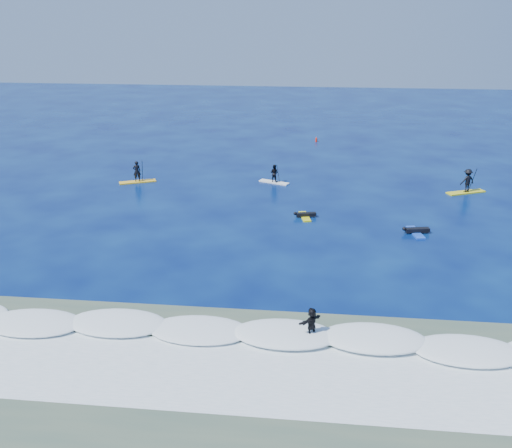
# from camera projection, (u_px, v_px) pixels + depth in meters

# --- Properties ---
(ground) EXTENTS (160.00, 160.00, 0.00)m
(ground) POSITION_uv_depth(u_px,v_px,m) (279.00, 251.00, 35.51)
(ground) COLOR #030C42
(ground) RESTS_ON ground
(shallow_water) EXTENTS (90.00, 13.00, 0.01)m
(shallow_water) POSITION_uv_depth(u_px,v_px,m) (253.00, 392.00, 22.50)
(shallow_water) COLOR #3D5344
(shallow_water) RESTS_ON ground
(breaking_wave) EXTENTS (40.00, 6.00, 0.30)m
(breaking_wave) POSITION_uv_depth(u_px,v_px,m) (263.00, 337.00, 26.22)
(breaking_wave) COLOR white
(breaking_wave) RESTS_ON ground
(whitewater) EXTENTS (34.00, 5.00, 0.02)m
(whitewater) POSITION_uv_depth(u_px,v_px,m) (256.00, 377.00, 23.43)
(whitewater) COLOR silver
(whitewater) RESTS_ON ground
(sup_paddler_left) EXTENTS (3.17, 2.01, 2.19)m
(sup_paddler_left) POSITION_uv_depth(u_px,v_px,m) (137.00, 175.00, 49.35)
(sup_paddler_left) COLOR yellow
(sup_paddler_left) RESTS_ON ground
(sup_paddler_center) EXTENTS (2.72, 1.66, 1.87)m
(sup_paddler_center) POSITION_uv_depth(u_px,v_px,m) (274.00, 175.00, 49.22)
(sup_paddler_center) COLOR white
(sup_paddler_center) RESTS_ON ground
(sup_paddler_right) EXTENTS (3.37, 2.13, 2.33)m
(sup_paddler_right) POSITION_uv_depth(u_px,v_px,m) (467.00, 182.00, 46.45)
(sup_paddler_right) COLOR gold
(sup_paddler_right) RESTS_ON ground
(prone_paddler_near) EXTENTS (1.66, 2.16, 0.44)m
(prone_paddler_near) POSITION_uv_depth(u_px,v_px,m) (305.00, 215.00, 41.25)
(prone_paddler_near) COLOR yellow
(prone_paddler_near) RESTS_ON ground
(prone_paddler_far) EXTENTS (1.86, 2.40, 0.49)m
(prone_paddler_far) POSITION_uv_depth(u_px,v_px,m) (416.00, 231.00, 38.31)
(prone_paddler_far) COLOR blue
(prone_paddler_far) RESTS_ON ground
(wave_surfer) EXTENTS (1.88, 1.86, 1.50)m
(wave_surfer) POSITION_uv_depth(u_px,v_px,m) (311.00, 324.00, 25.70)
(wave_surfer) COLOR white
(wave_surfer) RESTS_ON breaking_wave
(marker_buoy) EXTENTS (0.25, 0.25, 0.60)m
(marker_buoy) POSITION_uv_depth(u_px,v_px,m) (316.00, 140.00, 64.52)
(marker_buoy) COLOR red
(marker_buoy) RESTS_ON ground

